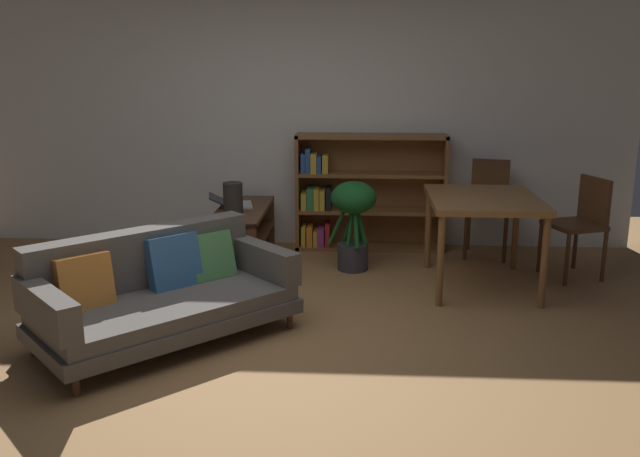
{
  "coord_description": "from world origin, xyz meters",
  "views": [
    {
      "loc": [
        0.66,
        -4.22,
        1.9
      ],
      "look_at": [
        0.37,
        0.68,
        0.66
      ],
      "focal_mm": 38.15,
      "sensor_mm": 36.0,
      "label": 1
    }
  ],
  "objects_px": {
    "fabric_couch": "(159,291)",
    "dining_table": "(483,207)",
    "open_laptop": "(233,203)",
    "bookshelf": "(360,193)",
    "desk_speaker": "(233,199)",
    "media_console": "(242,236)",
    "dining_chair_far": "(581,220)",
    "dining_chair_near": "(488,202)",
    "potted_floor_plant": "(353,215)"
  },
  "relations": [
    {
      "from": "media_console",
      "to": "bookshelf",
      "type": "relative_size",
      "value": 0.82
    },
    {
      "from": "dining_chair_near",
      "to": "dining_table",
      "type": "bearing_deg",
      "value": -103.07
    },
    {
      "from": "media_console",
      "to": "dining_table",
      "type": "relative_size",
      "value": 1.11
    },
    {
      "from": "open_laptop",
      "to": "fabric_couch",
      "type": "bearing_deg",
      "value": -94.9
    },
    {
      "from": "media_console",
      "to": "fabric_couch",
      "type": "bearing_deg",
      "value": -98.57
    },
    {
      "from": "media_console",
      "to": "potted_floor_plant",
      "type": "distance_m",
      "value": 1.08
    },
    {
      "from": "media_console",
      "to": "potted_floor_plant",
      "type": "height_order",
      "value": "potted_floor_plant"
    },
    {
      "from": "open_laptop",
      "to": "dining_chair_near",
      "type": "height_order",
      "value": "dining_chair_near"
    },
    {
      "from": "media_console",
      "to": "dining_chair_far",
      "type": "height_order",
      "value": "dining_chair_far"
    },
    {
      "from": "bookshelf",
      "to": "open_laptop",
      "type": "bearing_deg",
      "value": -157.69
    },
    {
      "from": "dining_table",
      "to": "dining_chair_near",
      "type": "xyz_separation_m",
      "value": [
        0.23,
        0.98,
        -0.16
      ]
    },
    {
      "from": "dining_chair_far",
      "to": "open_laptop",
      "type": "bearing_deg",
      "value": 173.8
    },
    {
      "from": "open_laptop",
      "to": "potted_floor_plant",
      "type": "distance_m",
      "value": 1.18
    },
    {
      "from": "desk_speaker",
      "to": "dining_chair_near",
      "type": "distance_m",
      "value": 2.48
    },
    {
      "from": "desk_speaker",
      "to": "dining_table",
      "type": "height_order",
      "value": "desk_speaker"
    },
    {
      "from": "dining_table",
      "to": "dining_chair_far",
      "type": "relative_size",
      "value": 1.25
    },
    {
      "from": "dining_table",
      "to": "dining_chair_far",
      "type": "bearing_deg",
      "value": 19.57
    },
    {
      "from": "dining_table",
      "to": "dining_chair_near",
      "type": "bearing_deg",
      "value": 76.93
    },
    {
      "from": "dining_chair_near",
      "to": "bookshelf",
      "type": "bearing_deg",
      "value": 171.5
    },
    {
      "from": "fabric_couch",
      "to": "dining_table",
      "type": "xyz_separation_m",
      "value": [
        2.39,
        1.23,
        0.35
      ]
    },
    {
      "from": "open_laptop",
      "to": "bookshelf",
      "type": "xyz_separation_m",
      "value": [
        1.21,
        0.5,
        0.01
      ]
    },
    {
      "from": "desk_speaker",
      "to": "dining_chair_far",
      "type": "height_order",
      "value": "dining_chair_far"
    },
    {
      "from": "dining_table",
      "to": "dining_chair_near",
      "type": "relative_size",
      "value": 1.19
    },
    {
      "from": "fabric_couch",
      "to": "desk_speaker",
      "type": "bearing_deg",
      "value": 81.24
    },
    {
      "from": "open_laptop",
      "to": "dining_table",
      "type": "height_order",
      "value": "dining_table"
    },
    {
      "from": "fabric_couch",
      "to": "dining_chair_near",
      "type": "height_order",
      "value": "dining_chair_near"
    },
    {
      "from": "fabric_couch",
      "to": "media_console",
      "type": "height_order",
      "value": "fabric_couch"
    },
    {
      "from": "fabric_couch",
      "to": "open_laptop",
      "type": "height_order",
      "value": "fabric_couch"
    },
    {
      "from": "fabric_couch",
      "to": "dining_chair_far",
      "type": "xyz_separation_m",
      "value": [
        3.3,
        1.56,
        0.18
      ]
    },
    {
      "from": "open_laptop",
      "to": "potted_floor_plant",
      "type": "height_order",
      "value": "potted_floor_plant"
    },
    {
      "from": "potted_floor_plant",
      "to": "dining_table",
      "type": "relative_size",
      "value": 0.74
    },
    {
      "from": "fabric_couch",
      "to": "potted_floor_plant",
      "type": "height_order",
      "value": "potted_floor_plant"
    },
    {
      "from": "dining_chair_near",
      "to": "bookshelf",
      "type": "xyz_separation_m",
      "value": [
        -1.25,
        0.19,
        0.03
      ]
    },
    {
      "from": "desk_speaker",
      "to": "dining_table",
      "type": "xyz_separation_m",
      "value": [
        2.16,
        -0.3,
        0.02
      ]
    },
    {
      "from": "media_console",
      "to": "dining_chair_near",
      "type": "bearing_deg",
      "value": 10.28
    },
    {
      "from": "potted_floor_plant",
      "to": "bookshelf",
      "type": "bearing_deg",
      "value": 85.49
    },
    {
      "from": "fabric_couch",
      "to": "dining_table",
      "type": "distance_m",
      "value": 2.72
    },
    {
      "from": "media_console",
      "to": "open_laptop",
      "type": "distance_m",
      "value": 0.33
    },
    {
      "from": "open_laptop",
      "to": "media_console",
      "type": "bearing_deg",
      "value": -47.62
    },
    {
      "from": "media_console",
      "to": "dining_chair_far",
      "type": "distance_m",
      "value": 3.05
    },
    {
      "from": "open_laptop",
      "to": "desk_speaker",
      "type": "relative_size",
      "value": 1.59
    },
    {
      "from": "fabric_couch",
      "to": "dining_chair_near",
      "type": "xyz_separation_m",
      "value": [
        2.62,
        2.21,
        0.2
      ]
    },
    {
      "from": "potted_floor_plant",
      "to": "dining_chair_far",
      "type": "bearing_deg",
      "value": -2.13
    },
    {
      "from": "fabric_couch",
      "to": "desk_speaker",
      "type": "distance_m",
      "value": 1.59
    },
    {
      "from": "potted_floor_plant",
      "to": "bookshelf",
      "type": "relative_size",
      "value": 0.55
    },
    {
      "from": "media_console",
      "to": "dining_table",
      "type": "xyz_separation_m",
      "value": [
        2.12,
        -0.55,
        0.43
      ]
    },
    {
      "from": "media_console",
      "to": "dining_chair_far",
      "type": "relative_size",
      "value": 1.39
    },
    {
      "from": "desk_speaker",
      "to": "potted_floor_plant",
      "type": "relative_size",
      "value": 0.36
    },
    {
      "from": "fabric_couch",
      "to": "media_console",
      "type": "bearing_deg",
      "value": 81.43
    },
    {
      "from": "fabric_couch",
      "to": "dining_chair_near",
      "type": "relative_size",
      "value": 1.96
    }
  ]
}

